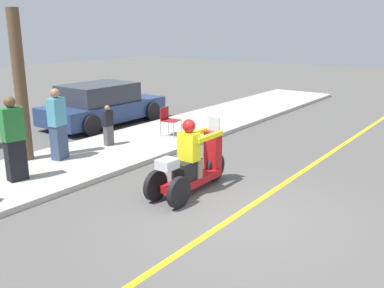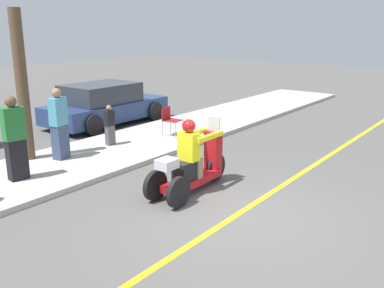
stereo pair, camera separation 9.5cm
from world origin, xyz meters
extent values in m
plane|color=#565451|center=(0.00, 0.00, 0.00)|extent=(60.00, 60.00, 0.00)
cube|color=gold|center=(0.41, 0.00, 0.00)|extent=(24.00, 0.12, 0.01)
cube|color=#B2ADA3|center=(0.00, 4.60, 0.06)|extent=(28.00, 2.80, 0.12)
cylinder|color=black|center=(1.25, 1.30, 0.30)|extent=(0.59, 0.10, 0.59)
cylinder|color=black|center=(-0.36, 1.02, 0.30)|extent=(0.59, 0.10, 0.59)
cylinder|color=black|center=(-0.36, 1.58, 0.30)|extent=(0.59, 0.10, 0.59)
cube|color=#AD1419|center=(0.41, 1.30, 0.24)|extent=(1.52, 0.39, 0.15)
cube|color=black|center=(0.26, 1.30, 0.50)|extent=(0.61, 0.31, 0.38)
cube|color=#AD1419|center=(1.15, 1.30, 0.63)|extent=(0.24, 0.31, 0.94)
cube|color=silver|center=(1.17, 1.30, 1.25)|extent=(0.03, 0.28, 0.30)
cube|color=silver|center=(-0.35, 1.30, 0.78)|extent=(0.36, 0.31, 0.18)
cube|color=yellow|center=(0.31, 1.30, 0.97)|extent=(0.26, 0.38, 0.55)
sphere|color=red|center=(0.31, 1.30, 1.37)|extent=(0.26, 0.26, 0.26)
cube|color=gray|center=(0.44, 1.18, 0.50)|extent=(0.14, 0.14, 0.38)
cube|color=gray|center=(0.44, 1.42, 0.50)|extent=(0.14, 0.14, 0.38)
cube|color=yellow|center=(0.73, 1.10, 1.10)|extent=(0.84, 0.09, 0.09)
cube|color=yellow|center=(0.73, 1.50, 1.10)|extent=(0.84, 0.09, 0.09)
cube|color=black|center=(-1.46, 4.43, 0.55)|extent=(0.41, 0.30, 0.85)
cube|color=#267233|center=(-1.46, 4.43, 1.31)|extent=(0.45, 0.31, 0.67)
sphere|color=brown|center=(-1.46, 4.43, 1.76)|extent=(0.23, 0.23, 0.23)
cube|color=#38476B|center=(-0.03, 4.94, 0.53)|extent=(0.41, 0.32, 0.83)
cube|color=#4C99B7|center=(-0.03, 4.94, 1.27)|extent=(0.45, 0.33, 0.65)
sphere|color=#9E704C|center=(-0.03, 4.94, 1.71)|extent=(0.22, 0.22, 0.22)
cube|color=#515156|center=(1.53, 4.92, 0.38)|extent=(0.24, 0.16, 0.52)
cube|color=black|center=(1.53, 4.92, 0.85)|extent=(0.26, 0.16, 0.42)
sphere|color=#9E704C|center=(1.53, 4.92, 1.13)|extent=(0.14, 0.14, 0.14)
cylinder|color=#A5A8AD|center=(3.15, 3.99, 0.34)|extent=(0.02, 0.02, 0.44)
cylinder|color=#A5A8AD|center=(3.58, 4.06, 0.34)|extent=(0.02, 0.02, 0.44)
cylinder|color=#A5A8AD|center=(3.08, 4.43, 0.34)|extent=(0.02, 0.02, 0.44)
cylinder|color=#A5A8AD|center=(3.52, 4.49, 0.34)|extent=(0.02, 0.02, 0.44)
cube|color=maroon|center=(3.33, 4.24, 0.57)|extent=(0.50, 0.50, 0.02)
cube|color=maroon|center=(3.30, 4.46, 0.75)|extent=(0.44, 0.09, 0.38)
cube|color=navy|center=(3.62, 7.40, 0.47)|extent=(4.23, 1.86, 0.58)
cube|color=#2D333D|center=(3.41, 7.40, 1.07)|extent=(2.33, 1.67, 0.62)
cylinder|color=black|center=(5.00, 6.48, 0.32)|extent=(0.64, 0.22, 0.64)
cylinder|color=black|center=(5.00, 8.33, 0.32)|extent=(0.64, 0.22, 0.64)
cylinder|color=black|center=(2.25, 6.48, 0.32)|extent=(0.64, 0.22, 0.64)
cylinder|color=black|center=(2.25, 8.33, 0.32)|extent=(0.64, 0.22, 0.64)
cylinder|color=brown|center=(-0.51, 5.55, 1.87)|extent=(0.28, 0.28, 3.49)
camera|label=1|loc=(-6.03, -3.49, 3.20)|focal=40.00mm
camera|label=2|loc=(-5.97, -3.57, 3.20)|focal=40.00mm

